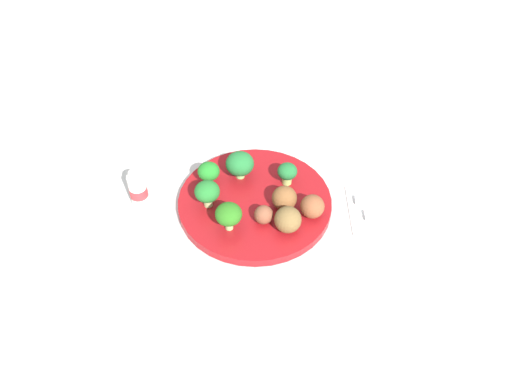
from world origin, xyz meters
TOP-DOWN VIEW (x-y plane):
  - ground_plane at (0.00, 0.00)m, footprint 4.00×4.00m
  - plate at (0.00, 0.00)m, footprint 0.28×0.28m
  - broccoli_floret_back_left at (-0.06, -0.04)m, footprint 0.04×0.04m
  - broccoli_floret_front_left at (0.03, -0.06)m, footprint 0.05×0.05m
  - broccoli_floret_center at (0.08, 0.01)m, footprint 0.05×0.05m
  - broccoli_floret_near_rim at (0.04, 0.07)m, footprint 0.05×0.05m
  - broccoli_floret_back_right at (0.08, -0.04)m, footprint 0.04×0.04m
  - meatball_front_left at (-0.05, 0.02)m, footprint 0.04×0.04m
  - meatball_mid_right at (-0.06, 0.07)m, footprint 0.05×0.05m
  - meatball_back_left at (-0.10, 0.04)m, footprint 0.04×0.04m
  - meatball_center at (-0.02, 0.05)m, footprint 0.03×0.03m
  - napkin at (-0.26, 0.01)m, footprint 0.17×0.12m
  - fork at (-0.25, 0.03)m, footprint 0.12×0.02m
  - knife at (-0.25, -0.01)m, footprint 0.15×0.02m
  - yogurt_bottle at (0.21, -0.01)m, footprint 0.03×0.03m

SIDE VIEW (x-z plane):
  - ground_plane at x=0.00m, z-range 0.00..0.00m
  - napkin at x=-0.26m, z-range 0.00..0.01m
  - knife at x=-0.25m, z-range 0.00..0.01m
  - fork at x=-0.25m, z-range 0.00..0.01m
  - plate at x=0.00m, z-range 0.00..0.02m
  - meatball_center at x=-0.02m, z-range 0.02..0.05m
  - yogurt_bottle at x=0.21m, z-range 0.00..0.07m
  - meatball_back_left at x=-0.10m, z-range 0.02..0.06m
  - meatball_front_left at x=-0.05m, z-range 0.02..0.06m
  - meatball_mid_right at x=-0.06m, z-range 0.02..0.06m
  - broccoli_floret_back_left at x=-0.06m, z-range 0.02..0.07m
  - broccoli_floret_back_right at x=0.08m, z-range 0.02..0.07m
  - broccoli_floret_front_left at x=0.03m, z-range 0.02..0.07m
  - broccoli_floret_center at x=0.08m, z-range 0.02..0.08m
  - broccoli_floret_near_rim at x=0.04m, z-range 0.02..0.08m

